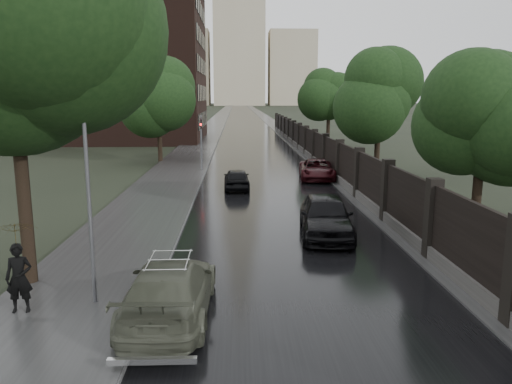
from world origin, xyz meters
The scene contains 19 objects.
ground centered at (0.00, 0.00, 0.00)m, with size 800.00×800.00×0.00m, color black.
road centered at (0.00, 190.00, 0.01)m, with size 8.00×420.00×0.02m, color black.
sidewalk_left centered at (-6.00, 190.00, 0.08)m, with size 4.00×420.00×0.16m, color #2D2D2D.
verge_right centered at (5.50, 190.00, 0.04)m, with size 3.00×420.00×0.08m, color #2D2D2D.
fence_right centered at (4.60, 32.01, 1.01)m, with size 0.45×75.72×2.70m.
tree_left_near centered at (-7.60, 3.00, 6.42)m, with size 5.44×5.44×9.16m.
tree_left_far centered at (-8.00, 30.00, 5.24)m, with size 4.25×4.25×7.39m.
tree_right_a centered at (7.50, 8.00, 4.95)m, with size 4.08×4.08×7.01m.
tree_right_b centered at (7.50, 22.00, 4.95)m, with size 4.08×4.08×7.01m.
tree_right_c centered at (7.50, 40.00, 4.95)m, with size 4.08×4.08×7.01m.
lamp_post centered at (-5.40, 1.50, 2.67)m, with size 0.25×0.12×5.11m.
traffic_light centered at (-4.30, 24.99, 2.40)m, with size 0.16×0.32×4.00m.
brick_building centered at (-18.00, 52.00, 10.00)m, with size 24.00×18.00×20.00m, color black.
stalinist_tower centered at (0.00, 300.00, 38.38)m, with size 92.00×30.00×159.00m.
volga_sedan centered at (-3.41, 0.85, 0.71)m, with size 1.99×4.88×1.42m, color #4C4F3F.
hatchback_left centered at (-1.80, 17.87, 0.61)m, with size 1.45×3.60×1.23m, color black.
car_right_near centered at (1.60, 7.82, 0.81)m, with size 1.91×4.75×1.62m, color black.
car_right_far centered at (3.40, 21.21, 0.65)m, with size 2.15×4.67×1.30m, color black.
pedestrian_umbrella centered at (-7.02, 0.98, 1.93)m, with size 1.11×1.13×2.66m.
Camera 1 is at (-1.77, -10.57, 5.29)m, focal length 35.00 mm.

